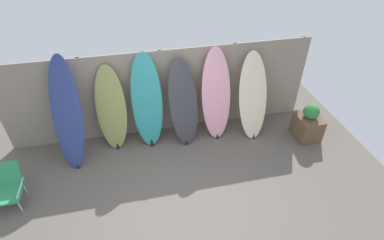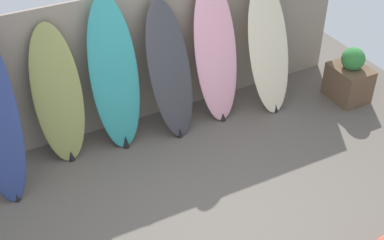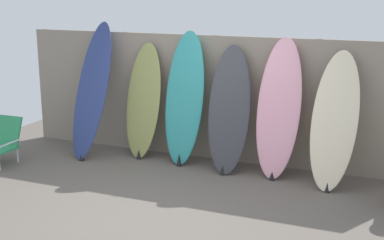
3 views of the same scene
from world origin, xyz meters
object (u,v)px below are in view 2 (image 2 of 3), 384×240
at_px(planter_box, 349,78).
at_px(surfboard_teal_2, 114,76).
at_px(surfboard_pink_4, 216,52).
at_px(surfboard_charcoal_3, 170,71).
at_px(surfboard_olive_1, 58,96).
at_px(surfboard_cream_5, 269,48).

bearing_deg(planter_box, surfboard_teal_2, 169.60).
height_order(surfboard_teal_2, surfboard_pink_4, surfboard_teal_2).
height_order(surfboard_charcoal_3, planter_box, surfboard_charcoal_3).
height_order(surfboard_pink_4, planter_box, surfboard_pink_4).
bearing_deg(surfboard_teal_2, surfboard_olive_1, 175.73).
xyz_separation_m(surfboard_olive_1, surfboard_cream_5, (2.76, -0.18, 0.01)).
distance_m(surfboard_olive_1, surfboard_teal_2, 0.69).
xyz_separation_m(surfboard_olive_1, planter_box, (3.84, -0.63, -0.50)).
bearing_deg(surfboard_teal_2, surfboard_pink_4, -0.85).
distance_m(surfboard_teal_2, planter_box, 3.27).
relative_size(surfboard_teal_2, surfboard_charcoal_3, 1.10).
xyz_separation_m(surfboard_charcoal_3, planter_box, (2.48, -0.51, -0.52)).
relative_size(surfboard_teal_2, surfboard_cream_5, 1.11).
xyz_separation_m(surfboard_charcoal_3, surfboard_pink_4, (0.67, 0.05, 0.07)).
xyz_separation_m(surfboard_cream_5, planter_box, (1.08, -0.45, -0.51)).
distance_m(surfboard_olive_1, planter_box, 3.92).
relative_size(surfboard_olive_1, surfboard_pink_4, 0.91).
bearing_deg(planter_box, surfboard_charcoal_3, 168.37).
xyz_separation_m(surfboard_teal_2, surfboard_charcoal_3, (0.69, -0.07, -0.09)).
bearing_deg(planter_box, surfboard_olive_1, 170.67).
bearing_deg(surfboard_charcoal_3, surfboard_cream_5, -2.37).
height_order(surfboard_teal_2, planter_box, surfboard_teal_2).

